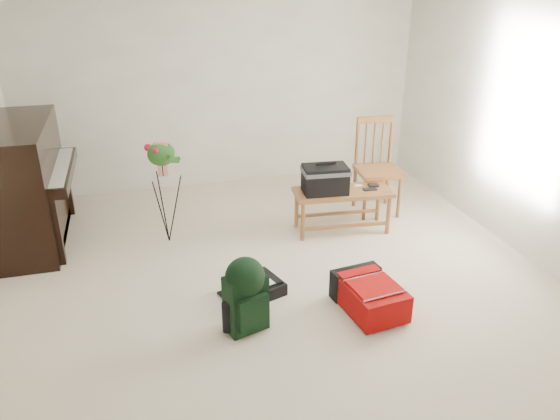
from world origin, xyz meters
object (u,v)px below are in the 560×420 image
object	(u,v)px
green_backpack	(246,292)
bench	(331,184)
dining_chair	(377,168)
red_suitcase	(367,293)
piano	(30,186)
black_duffel	(254,287)
flower_stand	(165,193)

from	to	relation	value
green_backpack	bench	bearing A→B (deg)	32.65
bench	dining_chair	world-z (taller)	dining_chair
dining_chair	red_suitcase	size ratio (longest dim) A/B	1.61
red_suitcase	dining_chair	bearing A→B (deg)	56.77
piano	black_duffel	xyz separation A→B (m)	(1.95, -1.61, -0.53)
dining_chair	black_duffel	size ratio (longest dim) A/B	1.97
bench	green_backpack	distance (m)	1.91
dining_chair	flower_stand	distance (m)	2.40
bench	red_suitcase	xyz separation A→B (m)	(-0.18, -1.42, -0.42)
red_suitcase	bench	bearing A→B (deg)	75.21
green_backpack	dining_chair	bearing A→B (deg)	26.76
piano	dining_chair	size ratio (longest dim) A/B	1.39
piano	bench	size ratio (longest dim) A/B	1.41
dining_chair	flower_stand	world-z (taller)	flower_stand
flower_stand	green_backpack	bearing A→B (deg)	-63.65
black_duffel	red_suitcase	bearing A→B (deg)	-46.04
dining_chair	bench	bearing A→B (deg)	-144.26
red_suitcase	green_backpack	world-z (taller)	green_backpack
bench	green_backpack	xyz separation A→B (m)	(-1.22, -1.45, -0.21)
piano	dining_chair	world-z (taller)	piano
bench	black_duffel	distance (m)	1.52
flower_stand	piano	bearing A→B (deg)	174.36
bench	green_backpack	bearing A→B (deg)	-124.77
black_duffel	flower_stand	distance (m)	1.46
bench	dining_chair	xyz separation A→B (m)	(0.70, 0.40, -0.03)
dining_chair	red_suitcase	bearing A→B (deg)	-110.04
black_duffel	bench	bearing A→B (deg)	24.08
piano	bench	xyz separation A→B (m)	(3.00, -0.63, -0.04)
red_suitcase	green_backpack	bearing A→B (deg)	174.06
bench	flower_stand	size ratio (longest dim) A/B	0.96
piano	green_backpack	bearing A→B (deg)	-49.55
bench	piano	bearing A→B (deg)	173.46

